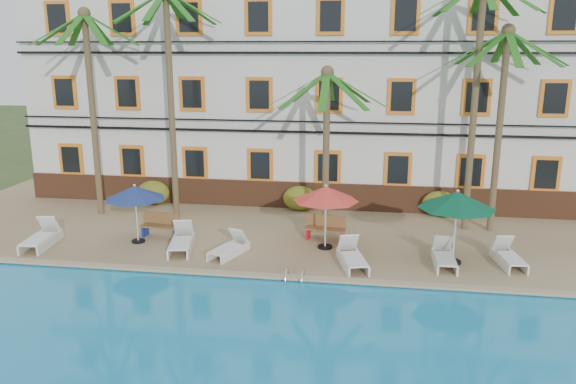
% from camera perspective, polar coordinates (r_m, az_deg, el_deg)
% --- Properties ---
extents(ground, '(100.00, 100.00, 0.00)m').
position_cam_1_polar(ground, '(18.72, -2.45, -8.17)').
color(ground, '#384C23').
rests_on(ground, ground).
extents(pool_deck, '(30.00, 12.00, 0.25)m').
position_cam_1_polar(pool_deck, '(23.31, -0.10, -3.23)').
color(pool_deck, tan).
rests_on(pool_deck, ground).
extents(pool_coping, '(30.00, 0.35, 0.06)m').
position_cam_1_polar(pool_coping, '(17.80, -3.02, -8.44)').
color(pool_coping, tan).
rests_on(pool_coping, pool_deck).
extents(hotel_building, '(25.40, 6.44, 10.22)m').
position_cam_1_polar(hotel_building, '(27.21, 1.53, 10.58)').
color(hotel_building, silver).
rests_on(hotel_building, pool_deck).
extents(palm_a, '(4.36, 4.36, 8.53)m').
position_cam_1_polar(palm_a, '(24.70, -19.44, 10.14)').
color(palm_a, brown).
rests_on(palm_a, pool_deck).
extents(palm_b, '(4.36, 4.36, 9.37)m').
position_cam_1_polar(palm_b, '(23.64, -11.93, 11.63)').
color(palm_b, brown).
rests_on(palm_b, pool_deck).
extents(palm_c, '(4.36, 4.36, 6.32)m').
position_cam_1_polar(palm_c, '(21.52, 3.93, 6.94)').
color(palm_c, brown).
rests_on(palm_c, pool_deck).
extents(palm_d, '(4.36, 4.36, 9.62)m').
position_cam_1_polar(palm_d, '(22.27, 18.65, 11.41)').
color(palm_d, brown).
rests_on(palm_d, pool_deck).
extents(palm_e, '(4.36, 4.36, 7.80)m').
position_cam_1_polar(palm_e, '(22.48, 20.89, 8.60)').
color(palm_e, brown).
rests_on(palm_e, pool_deck).
extents(shrub_left, '(1.50, 0.90, 1.10)m').
position_cam_1_polar(shrub_left, '(26.30, -13.50, -0.05)').
color(shrub_left, '#1D4E16').
rests_on(shrub_left, pool_deck).
extents(shrub_mid, '(1.50, 0.90, 1.10)m').
position_cam_1_polar(shrub_mid, '(24.59, 1.22, -0.64)').
color(shrub_mid, '#1D4E16').
rests_on(shrub_mid, pool_deck).
extents(shrub_right, '(1.50, 0.90, 1.10)m').
position_cam_1_polar(shrub_right, '(24.58, 15.18, -1.17)').
color(shrub_right, '#1D4E16').
rests_on(shrub_right, pool_deck).
extents(umbrella_blue, '(2.20, 2.20, 2.20)m').
position_cam_1_polar(umbrella_blue, '(20.97, -15.28, -0.08)').
color(umbrella_blue, black).
rests_on(umbrella_blue, pool_deck).
extents(umbrella_red, '(2.34, 2.34, 2.34)m').
position_cam_1_polar(umbrella_red, '(19.63, 3.87, -0.21)').
color(umbrella_red, black).
rests_on(umbrella_red, pool_deck).
extents(umbrella_green, '(2.52, 2.52, 2.52)m').
position_cam_1_polar(umbrella_green, '(18.96, 16.81, -0.84)').
color(umbrella_green, black).
rests_on(umbrella_green, pool_deck).
extents(lounger_a, '(0.97, 2.13, 0.97)m').
position_cam_1_polar(lounger_a, '(22.17, -23.76, -4.23)').
color(lounger_a, white).
rests_on(lounger_a, pool_deck).
extents(lounger_b, '(1.12, 2.13, 0.96)m').
position_cam_1_polar(lounger_b, '(20.27, -10.78, -4.93)').
color(lounger_b, white).
rests_on(lounger_b, pool_deck).
extents(lounger_c, '(1.19, 1.86, 0.83)m').
position_cam_1_polar(lounger_c, '(19.54, -5.98, -5.62)').
color(lounger_c, white).
rests_on(lounger_c, pool_deck).
extents(lounger_d, '(1.19, 2.07, 0.93)m').
position_cam_1_polar(lounger_d, '(18.61, 6.53, -6.57)').
color(lounger_d, white).
rests_on(lounger_d, pool_deck).
extents(lounger_e, '(0.67, 1.84, 0.87)m').
position_cam_1_polar(lounger_e, '(19.26, 15.59, -6.35)').
color(lounger_e, white).
rests_on(lounger_e, pool_deck).
extents(lounger_f, '(0.90, 1.90, 0.86)m').
position_cam_1_polar(lounger_f, '(19.98, 21.48, -6.09)').
color(lounger_f, white).
rests_on(lounger_f, pool_deck).
extents(bench_left, '(1.55, 0.66, 0.93)m').
position_cam_1_polar(bench_left, '(21.72, -12.74, -3.28)').
color(bench_left, olive).
rests_on(bench_left, pool_deck).
extents(bench_right, '(1.56, 0.70, 0.93)m').
position_cam_1_polar(bench_right, '(20.92, 3.85, -3.63)').
color(bench_right, olive).
rests_on(bench_right, pool_deck).
extents(pool_ladder, '(0.54, 0.74, 0.74)m').
position_cam_1_polar(pool_ladder, '(17.53, 0.71, -8.89)').
color(pool_ladder, silver).
rests_on(pool_ladder, ground).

